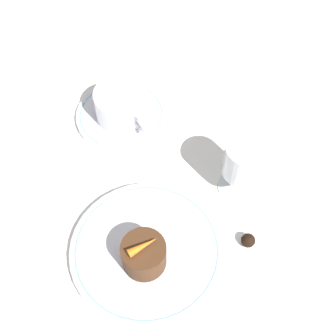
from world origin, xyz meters
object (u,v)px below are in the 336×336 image
at_px(dinner_plate, 147,250).
at_px(fork, 108,166).
at_px(dessert_cake, 144,255).
at_px(coffee_cup, 121,104).
at_px(wine_glass, 244,162).

bearing_deg(dinner_plate, fork, 165.71).
height_order(fork, dessert_cake, dessert_cake).
distance_m(coffee_cup, fork, 0.11).
bearing_deg(coffee_cup, fork, -49.38).
xyz_separation_m(fork, dessert_cake, (0.17, -0.05, 0.04)).
bearing_deg(fork, dinner_plate, -14.29).
bearing_deg(wine_glass, coffee_cup, -164.63).
relative_size(coffee_cup, dessert_cake, 1.82).
bearing_deg(dessert_cake, fork, 162.53).
distance_m(dinner_plate, dessert_cake, 0.04).
height_order(coffee_cup, dessert_cake, coffee_cup).
relative_size(coffee_cup, fork, 0.61).
distance_m(wine_glass, fork, 0.23).
bearing_deg(coffee_cup, wine_glass, 15.37).
bearing_deg(coffee_cup, dessert_cake, -28.91).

